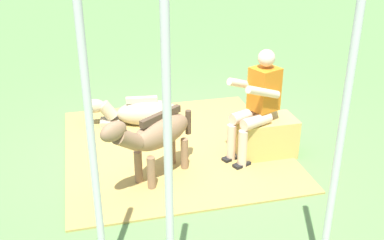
{
  "coord_description": "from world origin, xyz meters",
  "views": [
    {
      "loc": [
        1.21,
        5.08,
        2.86
      ],
      "look_at": [
        -0.0,
        0.21,
        0.55
      ],
      "focal_mm": 43.44,
      "sensor_mm": 36.0,
      "label": 1
    }
  ],
  "objects_px": {
    "hay_bale": "(265,137)",
    "pony_lying": "(141,112)",
    "tent_pole_left": "(338,153)",
    "tent_pole_mid": "(169,174)",
    "pony_standing": "(156,135)",
    "person_seated": "(257,101)",
    "soda_bottle": "(289,130)",
    "tent_pole_right": "(93,157)"
  },
  "relations": [
    {
      "from": "hay_bale",
      "to": "pony_lying",
      "type": "height_order",
      "value": "hay_bale"
    },
    {
      "from": "pony_lying",
      "to": "soda_bottle",
      "type": "bearing_deg",
      "value": 153.25
    },
    {
      "from": "tent_pole_right",
      "to": "pony_lying",
      "type": "bearing_deg",
      "value": -103.87
    },
    {
      "from": "person_seated",
      "to": "tent_pole_left",
      "type": "xyz_separation_m",
      "value": [
        0.18,
        2.07,
        0.42
      ]
    },
    {
      "from": "pony_standing",
      "to": "hay_bale",
      "type": "bearing_deg",
      "value": -169.59
    },
    {
      "from": "hay_bale",
      "to": "soda_bottle",
      "type": "relative_size",
      "value": 2.6
    },
    {
      "from": "tent_pole_left",
      "to": "tent_pole_mid",
      "type": "height_order",
      "value": "same"
    },
    {
      "from": "tent_pole_left",
      "to": "pony_standing",
      "type": "bearing_deg",
      "value": -59.75
    },
    {
      "from": "soda_bottle",
      "to": "pony_lying",
      "type": "bearing_deg",
      "value": -26.75
    },
    {
      "from": "tent_pole_right",
      "to": "soda_bottle",
      "type": "bearing_deg",
      "value": -141.63
    },
    {
      "from": "person_seated",
      "to": "pony_standing",
      "type": "bearing_deg",
      "value": 9.73
    },
    {
      "from": "pony_standing",
      "to": "person_seated",
      "type": "bearing_deg",
      "value": -170.27
    },
    {
      "from": "soda_bottle",
      "to": "person_seated",
      "type": "bearing_deg",
      "value": 30.23
    },
    {
      "from": "person_seated",
      "to": "tent_pole_mid",
      "type": "bearing_deg",
      "value": 54.49
    },
    {
      "from": "soda_bottle",
      "to": "tent_pole_mid",
      "type": "height_order",
      "value": "tent_pole_mid"
    },
    {
      "from": "tent_pole_right",
      "to": "tent_pole_mid",
      "type": "relative_size",
      "value": 1.0
    },
    {
      "from": "hay_bale",
      "to": "soda_bottle",
      "type": "xyz_separation_m",
      "value": [
        -0.48,
        -0.33,
        -0.11
      ]
    },
    {
      "from": "hay_bale",
      "to": "soda_bottle",
      "type": "height_order",
      "value": "hay_bale"
    },
    {
      "from": "person_seated",
      "to": "hay_bale",
      "type": "bearing_deg",
      "value": -164.26
    },
    {
      "from": "pony_standing",
      "to": "tent_pole_mid",
      "type": "bearing_deg",
      "value": 83.49
    },
    {
      "from": "pony_lying",
      "to": "tent_pole_left",
      "type": "distance_m",
      "value": 3.67
    },
    {
      "from": "tent_pole_mid",
      "to": "person_seated",
      "type": "bearing_deg",
      "value": -125.51
    },
    {
      "from": "hay_bale",
      "to": "soda_bottle",
      "type": "distance_m",
      "value": 0.59
    },
    {
      "from": "pony_standing",
      "to": "tent_pole_mid",
      "type": "relative_size",
      "value": 0.49
    },
    {
      "from": "pony_standing",
      "to": "soda_bottle",
      "type": "xyz_separation_m",
      "value": [
        -1.9,
        -0.59,
        -0.43
      ]
    },
    {
      "from": "soda_bottle",
      "to": "tent_pole_right",
      "type": "xyz_separation_m",
      "value": [
        2.6,
        2.06,
        1.05
      ]
    },
    {
      "from": "person_seated",
      "to": "pony_lying",
      "type": "bearing_deg",
      "value": -47.05
    },
    {
      "from": "pony_lying",
      "to": "soda_bottle",
      "type": "xyz_separation_m",
      "value": [
        -1.86,
        0.94,
        -0.05
      ]
    },
    {
      "from": "hay_bale",
      "to": "pony_lying",
      "type": "distance_m",
      "value": 1.87
    },
    {
      "from": "pony_standing",
      "to": "tent_pole_right",
      "type": "relative_size",
      "value": 0.49
    },
    {
      "from": "hay_bale",
      "to": "soda_bottle",
      "type": "bearing_deg",
      "value": -145.76
    },
    {
      "from": "pony_standing",
      "to": "pony_lying",
      "type": "bearing_deg",
      "value": -91.41
    },
    {
      "from": "person_seated",
      "to": "tent_pole_left",
      "type": "distance_m",
      "value": 2.12
    },
    {
      "from": "pony_standing",
      "to": "soda_bottle",
      "type": "distance_m",
      "value": 2.03
    },
    {
      "from": "pony_standing",
      "to": "soda_bottle",
      "type": "height_order",
      "value": "pony_standing"
    },
    {
      "from": "person_seated",
      "to": "tent_pole_right",
      "type": "relative_size",
      "value": 0.58
    },
    {
      "from": "hay_bale",
      "to": "tent_pole_left",
      "type": "bearing_deg",
      "value": 81.01
    },
    {
      "from": "person_seated",
      "to": "tent_pole_mid",
      "type": "distance_m",
      "value": 2.56
    },
    {
      "from": "soda_bottle",
      "to": "tent_pole_mid",
      "type": "xyz_separation_m",
      "value": [
        2.11,
        2.43,
        1.05
      ]
    },
    {
      "from": "person_seated",
      "to": "tent_pole_right",
      "type": "bearing_deg",
      "value": 40.69
    },
    {
      "from": "hay_bale",
      "to": "pony_standing",
      "type": "xyz_separation_m",
      "value": [
        1.41,
        0.26,
        0.32
      ]
    },
    {
      "from": "pony_standing",
      "to": "pony_lying",
      "type": "distance_m",
      "value": 1.57
    }
  ]
}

